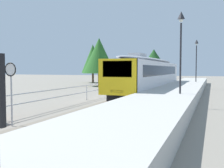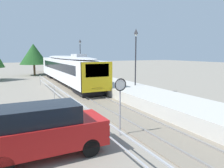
% 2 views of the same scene
% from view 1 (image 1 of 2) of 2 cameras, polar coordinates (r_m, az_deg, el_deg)
% --- Properties ---
extents(ground_plane, '(160.00, 160.00, 0.00)m').
position_cam_1_polar(ground_plane, '(22.03, -3.65, -3.30)').
color(ground_plane, gray).
extents(track_rails, '(3.20, 60.00, 0.14)m').
position_cam_1_polar(track_rails, '(20.96, 3.84, -3.54)').
color(track_rails, slate).
rests_on(track_rails, ground).
extents(commuter_train, '(2.82, 20.85, 3.74)m').
position_cam_1_polar(commuter_train, '(27.95, 8.35, 2.48)').
color(commuter_train, silver).
rests_on(commuter_train, track_rails).
extents(station_platform, '(3.90, 60.00, 0.90)m').
position_cam_1_polar(station_platform, '(20.19, 12.70, -2.68)').
color(station_platform, '#B7B5AD').
rests_on(station_platform, ground).
extents(platform_lamp_mid_platform, '(0.34, 0.34, 5.35)m').
position_cam_1_polar(platform_lamp_mid_platform, '(17.82, 14.78, 9.95)').
color(platform_lamp_mid_platform, '#232328').
rests_on(platform_lamp_mid_platform, station_platform).
extents(platform_lamp_far_end, '(0.34, 0.34, 5.35)m').
position_cam_1_polar(platform_lamp_far_end, '(34.97, 17.92, 6.56)').
color(platform_lamp_far_end, '#232328').
rests_on(platform_lamp_far_end, station_platform).
extents(speed_limit_sign, '(0.61, 0.10, 2.81)m').
position_cam_1_polar(speed_limit_sign, '(12.21, -21.20, 1.22)').
color(speed_limit_sign, '#9EA0A5').
rests_on(speed_limit_sign, ground).
extents(carpark_fence, '(0.06, 36.06, 1.25)m').
position_cam_1_polar(carpark_fence, '(13.77, -22.58, -3.68)').
color(carpark_fence, '#9EA0A5').
rests_on(carpark_fence, ground).
extents(tree_behind_carpark, '(4.21, 4.21, 7.12)m').
position_cam_1_polar(tree_behind_carpark, '(48.92, -4.20, 5.54)').
color(tree_behind_carpark, brown).
rests_on(tree_behind_carpark, ground).
extents(tree_behind_station_far, '(4.91, 4.91, 5.65)m').
position_cam_1_polar(tree_behind_station_far, '(41.91, 9.09, 4.98)').
color(tree_behind_station_far, brown).
rests_on(tree_behind_station_far, ground).
extents(tree_distant_left, '(4.90, 4.90, 7.13)m').
position_cam_1_polar(tree_distant_left, '(39.03, -2.83, 6.19)').
color(tree_distant_left, brown).
rests_on(tree_distant_left, ground).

